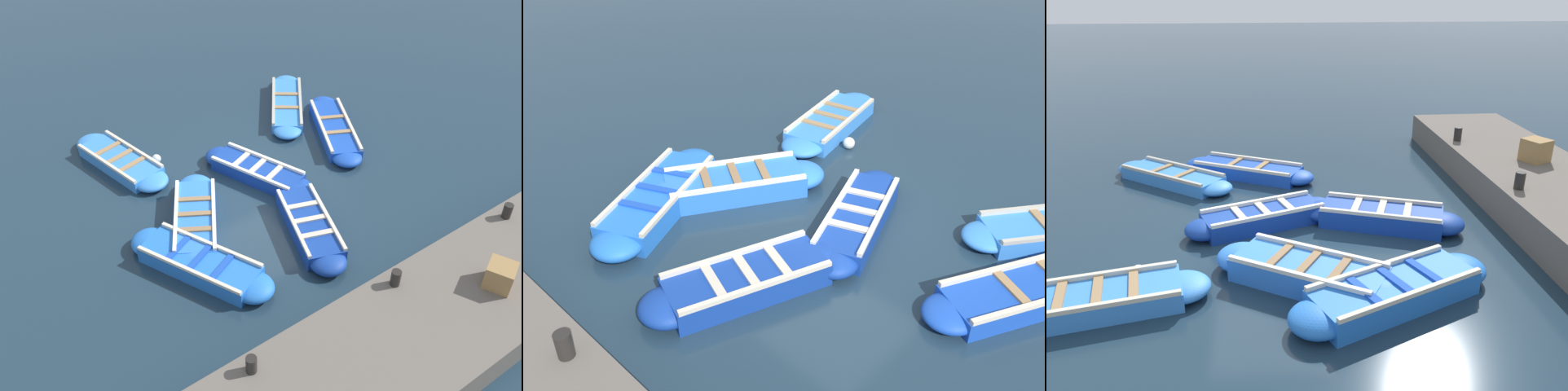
{
  "view_description": "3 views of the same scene",
  "coord_description": "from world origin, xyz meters",
  "views": [
    {
      "loc": [
        10.1,
        -6.81,
        9.79
      ],
      "look_at": [
        0.72,
        -0.18,
        0.15
      ],
      "focal_mm": 42.0,
      "sensor_mm": 36.0,
      "label": 1
    },
    {
      "loc": [
        6.79,
        5.17,
        6.19
      ],
      "look_at": [
        0.56,
        -0.81,
        0.46
      ],
      "focal_mm": 42.0,
      "sensor_mm": 36.0,
      "label": 2
    },
    {
      "loc": [
        -0.01,
        -9.03,
        4.52
      ],
      "look_at": [
        0.83,
        0.58,
        0.51
      ],
      "focal_mm": 35.0,
      "sensor_mm": 36.0,
      "label": 3
    }
  ],
  "objects": [
    {
      "name": "boat_end_of_row",
      "position": [
        -0.08,
        0.29,
        0.18
      ],
      "size": [
        3.24,
        1.86,
        0.42
      ],
      "color": "navy",
      "rests_on": "ground"
    },
    {
      "name": "quay_wall",
      "position": [
        6.02,
        0.0,
        0.37
      ],
      "size": [
        2.68,
        12.56,
        0.74
      ],
      "color": "#605951",
      "rests_on": "ground"
    },
    {
      "name": "boat_drifting",
      "position": [
        -0.44,
        3.2,
        0.16
      ],
      "size": [
        3.51,
        2.3,
        0.38
      ],
      "color": "#1947B7",
      "rests_on": "ground"
    },
    {
      "name": "boat_near_quay",
      "position": [
        -2.55,
        -2.38,
        0.16
      ],
      "size": [
        3.45,
        1.59,
        0.38
      ],
      "color": "#3884E0",
      "rests_on": "ground"
    },
    {
      "name": "wooden_crate",
      "position": [
        6.2,
        1.64,
        1.0
      ],
      "size": [
        0.69,
        0.69,
        0.52
      ],
      "primitive_type": "cube",
      "rotation": [
        0.0,
        0.0,
        0.44
      ],
      "color": "olive",
      "rests_on": "quay_wall"
    },
    {
      "name": "boat_broadside",
      "position": [
        -2.28,
        2.89,
        0.15
      ],
      "size": [
        3.31,
        2.74,
        0.36
      ],
      "color": "#3884E0",
      "rests_on": "ground"
    },
    {
      "name": "boat_bow_out",
      "position": [
        1.88,
        -2.6,
        0.2
      ],
      "size": [
        3.61,
        2.29,
        0.45
      ],
      "color": "blue",
      "rests_on": "ground"
    },
    {
      "name": "ground_plane",
      "position": [
        0.0,
        0.0,
        0.0
      ],
      "size": [
        120.0,
        120.0,
        0.0
      ],
      "primitive_type": "plane",
      "color": "#1C303F"
    },
    {
      "name": "boat_inner_gap",
      "position": [
        2.29,
        0.1,
        0.19
      ],
      "size": [
        3.34,
        1.87,
        0.44
      ],
      "color": "navy",
      "rests_on": "ground"
    },
    {
      "name": "bollard_mid_north",
      "position": [
        5.03,
        0.0,
        0.92
      ],
      "size": [
        0.2,
        0.2,
        0.35
      ],
      "primitive_type": "cylinder",
      "color": "black",
      "rests_on": "quay_wall"
    },
    {
      "name": "buoy_orange_near",
      "position": [
        -2.16,
        -1.55,
        0.12
      ],
      "size": [
        0.25,
        0.25,
        0.25
      ],
      "primitive_type": "sphere",
      "color": "silver",
      "rests_on": "ground"
    },
    {
      "name": "boat_mid_row",
      "position": [
        0.63,
        -1.98,
        0.2
      ],
      "size": [
        3.36,
        2.49,
        0.47
      ],
      "color": "blue",
      "rests_on": "ground"
    },
    {
      "name": "bollard_mid_south",
      "position": [
        5.03,
        3.42,
        0.92
      ],
      "size": [
        0.2,
        0.2,
        0.35
      ],
      "primitive_type": "cylinder",
      "color": "black",
      "rests_on": "quay_wall"
    }
  ]
}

